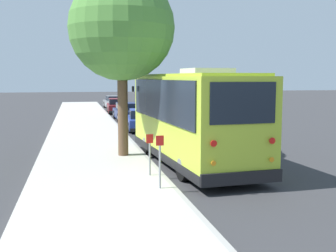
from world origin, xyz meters
TOP-DOWN VIEW (x-y plane):
  - ground_plane at (0.00, 0.00)m, footprint 160.00×160.00m
  - sidewalk_slab at (0.00, 4.06)m, footprint 80.00×4.07m
  - curb_strip at (0.00, 1.95)m, footprint 80.00×0.14m
  - shuttle_bus at (1.46, 0.43)m, footprint 8.71×3.21m
  - parked_sedan_blue at (11.86, 0.62)m, footprint 4.25×2.04m
  - parked_sedan_navy at (18.02, 0.77)m, footprint 4.44×1.88m
  - parked_sedan_maroon at (24.47, 0.90)m, footprint 4.38×1.86m
  - parked_sedan_gray at (30.07, 0.64)m, footprint 4.59×2.02m
  - street_tree at (3.12, 2.79)m, footprint 4.08×4.08m
  - sign_post_near at (-2.22, 2.37)m, footprint 0.06×0.22m
  - sign_post_far at (-0.61, 2.37)m, footprint 0.06×0.22m

SIDE VIEW (x-z plane):
  - ground_plane at x=0.00m, z-range 0.00..0.00m
  - sidewalk_slab at x=0.00m, z-range 0.00..0.15m
  - curb_strip at x=0.00m, z-range 0.00..0.15m
  - parked_sedan_blue at x=11.86m, z-range -0.05..1.23m
  - parked_sedan_navy at x=18.02m, z-range -0.05..1.27m
  - parked_sedan_gray at x=30.07m, z-range -0.05..1.27m
  - parked_sedan_maroon at x=24.47m, z-range -0.05..1.27m
  - sign_post_far at x=-0.61m, z-range 0.17..1.48m
  - sign_post_near at x=-2.22m, z-range 0.17..1.66m
  - shuttle_bus at x=1.46m, z-range 0.12..3.64m
  - street_tree at x=3.12m, z-range 1.57..9.20m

